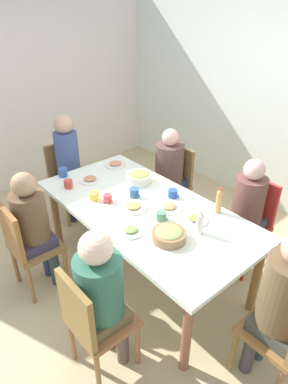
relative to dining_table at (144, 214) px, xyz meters
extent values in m
plane|color=tan|center=(0.00, 0.00, -0.70)|extent=(6.00, 6.00, 0.00)
cube|color=white|center=(0.00, 2.08, 0.60)|extent=(5.24, 0.12, 2.60)
cube|color=silver|center=(-2.56, 0.00, 0.60)|extent=(0.12, 4.29, 2.60)
cube|color=white|center=(0.00, 0.00, 0.06)|extent=(2.07, 1.03, 0.04)
cylinder|color=brown|center=(-0.93, -0.42, -0.33)|extent=(0.07, 0.07, 0.73)
cylinder|color=#925840|center=(0.93, -0.42, -0.33)|extent=(0.07, 0.07, 0.73)
cylinder|color=olive|center=(-0.93, 0.42, -0.33)|extent=(0.07, 0.07, 0.73)
cylinder|color=olive|center=(0.93, 0.42, -0.33)|extent=(0.07, 0.07, 0.73)
cube|color=olive|center=(-0.52, -0.82, -0.26)|extent=(0.40, 0.40, 0.04)
cylinder|color=brown|center=(-0.69, -0.99, -0.48)|extent=(0.04, 0.04, 0.43)
cylinder|color=olive|center=(-0.35, -0.99, -0.48)|extent=(0.04, 0.04, 0.43)
cylinder|color=olive|center=(-0.69, -0.65, -0.48)|extent=(0.04, 0.04, 0.43)
cylinder|color=olive|center=(-0.35, -0.65, -0.48)|extent=(0.04, 0.04, 0.43)
cube|color=#956233|center=(-0.52, -1.00, -0.02)|extent=(0.38, 0.04, 0.45)
cylinder|color=navy|center=(-0.60, -0.72, -0.47)|extent=(0.09, 0.09, 0.45)
cylinder|color=#2D3C45|center=(-0.44, -0.72, -0.47)|extent=(0.09, 0.09, 0.45)
cube|color=#37314C|center=(-0.52, -0.82, -0.20)|extent=(0.30, 0.30, 0.10)
cylinder|color=brown|center=(-0.52, -0.82, 0.07)|extent=(0.29, 0.29, 0.43)
sphere|color=tan|center=(-0.52, -0.82, 0.38)|extent=(0.20, 0.20, 0.20)
cube|color=#AE3123|center=(0.52, 0.82, -0.26)|extent=(0.40, 0.40, 0.04)
cylinder|color=#AD261C|center=(0.69, 0.99, -0.48)|extent=(0.04, 0.04, 0.43)
cylinder|color=#BA341A|center=(0.35, 0.99, -0.48)|extent=(0.04, 0.04, 0.43)
cylinder|color=#B2281A|center=(0.69, 0.65, -0.48)|extent=(0.04, 0.04, 0.43)
cylinder|color=red|center=(0.35, 0.65, -0.48)|extent=(0.04, 0.04, 0.43)
cube|color=red|center=(0.52, 1.00, -0.02)|extent=(0.38, 0.04, 0.45)
cylinder|color=#473E48|center=(0.60, 0.72, -0.47)|extent=(0.09, 0.09, 0.45)
cylinder|color=#3E3A3D|center=(0.44, 0.72, -0.47)|extent=(0.09, 0.09, 0.45)
cube|color=#3E404C|center=(0.52, 0.82, -0.20)|extent=(0.30, 0.30, 0.10)
cylinder|color=brown|center=(0.52, 0.82, 0.07)|extent=(0.29, 0.29, 0.43)
sphere|color=beige|center=(0.52, 0.82, 0.37)|extent=(0.19, 0.19, 0.19)
cube|color=olive|center=(1.33, 0.00, -0.26)|extent=(0.40, 0.40, 0.04)
cylinder|color=olive|center=(1.16, -0.17, -0.48)|extent=(0.04, 0.04, 0.43)
cylinder|color=brown|center=(1.16, 0.17, -0.48)|extent=(0.04, 0.04, 0.43)
cylinder|color=#433D46|center=(1.23, -0.08, -0.47)|extent=(0.09, 0.09, 0.45)
cylinder|color=#354545|center=(1.23, 0.08, -0.47)|extent=(0.09, 0.09, 0.45)
cube|color=#3A3F38|center=(1.33, 0.00, -0.20)|extent=(0.30, 0.30, 0.10)
cylinder|color=brown|center=(1.33, 0.00, 0.11)|extent=(0.31, 0.31, 0.51)
cube|color=olive|center=(-1.33, 0.00, -0.26)|extent=(0.40, 0.40, 0.04)
cylinder|color=olive|center=(-1.50, 0.17, -0.48)|extent=(0.04, 0.04, 0.43)
cylinder|color=olive|center=(-1.50, -0.17, -0.48)|extent=(0.04, 0.04, 0.43)
cylinder|color=olive|center=(-1.16, 0.17, -0.48)|extent=(0.04, 0.04, 0.43)
cylinder|color=olive|center=(-1.16, -0.17, -0.48)|extent=(0.04, 0.04, 0.43)
cube|color=brown|center=(-1.51, 0.00, -0.02)|extent=(0.04, 0.38, 0.45)
cylinder|color=#233948|center=(-1.23, 0.08, -0.47)|extent=(0.09, 0.09, 0.45)
cylinder|color=#282C50|center=(-1.23, -0.08, -0.47)|extent=(0.09, 0.09, 0.45)
cube|color=navy|center=(-1.33, 0.00, -0.20)|extent=(0.30, 0.30, 0.10)
cylinder|color=#3F538F|center=(-1.33, 0.00, 0.12)|extent=(0.26, 0.26, 0.53)
sphere|color=tan|center=(-1.33, 0.00, 0.48)|extent=(0.21, 0.21, 0.21)
cube|color=#965E39|center=(0.52, -0.82, -0.26)|extent=(0.40, 0.40, 0.04)
cylinder|color=#92643F|center=(0.35, -0.99, -0.48)|extent=(0.04, 0.04, 0.43)
cylinder|color=olive|center=(0.69, -0.99, -0.48)|extent=(0.04, 0.04, 0.43)
cylinder|color=olive|center=(0.35, -0.65, -0.48)|extent=(0.04, 0.04, 0.43)
cylinder|color=#925E3F|center=(0.69, -0.65, -0.48)|extent=(0.04, 0.04, 0.43)
cube|color=olive|center=(0.52, -1.00, -0.02)|extent=(0.38, 0.04, 0.45)
cylinder|color=brown|center=(0.44, -0.72, -0.47)|extent=(0.09, 0.09, 0.45)
cylinder|color=brown|center=(0.60, -0.72, -0.47)|extent=(0.09, 0.09, 0.45)
cube|color=brown|center=(0.52, -0.82, -0.20)|extent=(0.30, 0.30, 0.10)
cylinder|color=#316954|center=(0.52, -0.82, 0.07)|extent=(0.31, 0.31, 0.44)
sphere|color=beige|center=(0.52, -0.82, 0.39)|extent=(0.21, 0.21, 0.21)
cube|color=#90613F|center=(-0.52, 0.82, -0.26)|extent=(0.40, 0.40, 0.04)
cylinder|color=olive|center=(-0.35, 0.99, -0.48)|extent=(0.04, 0.04, 0.43)
cylinder|color=#8E603A|center=(-0.69, 0.99, -0.48)|extent=(0.04, 0.04, 0.43)
cylinder|color=olive|center=(-0.35, 0.65, -0.48)|extent=(0.04, 0.04, 0.43)
cylinder|color=brown|center=(-0.69, 0.65, -0.48)|extent=(0.04, 0.04, 0.43)
cube|color=olive|center=(-0.52, 1.00, -0.02)|extent=(0.38, 0.04, 0.45)
cylinder|color=#2D304B|center=(-0.44, 0.72, -0.47)|extent=(0.09, 0.09, 0.45)
cylinder|color=#2A314F|center=(-0.60, 0.72, -0.47)|extent=(0.09, 0.09, 0.45)
cube|color=#23374F|center=(-0.52, 0.82, -0.20)|extent=(0.30, 0.30, 0.10)
cylinder|color=brown|center=(-0.52, 0.82, 0.07)|extent=(0.32, 0.32, 0.42)
sphere|color=beige|center=(-0.52, 0.82, 0.36)|extent=(0.19, 0.19, 0.19)
cylinder|color=silver|center=(-0.05, -0.09, 0.08)|extent=(0.24, 0.24, 0.01)
ellipsoid|color=tan|center=(-0.05, -0.09, 0.10)|extent=(0.13, 0.13, 0.02)
cylinder|color=white|center=(0.16, 0.15, 0.08)|extent=(0.23, 0.23, 0.01)
ellipsoid|color=tan|center=(0.16, 0.15, 0.10)|extent=(0.13, 0.13, 0.02)
cylinder|color=white|center=(-0.71, -0.09, 0.08)|extent=(0.22, 0.22, 0.01)
ellipsoid|color=#C57E4F|center=(-0.71, -0.09, 0.10)|extent=(0.12, 0.12, 0.02)
cylinder|color=silver|center=(0.21, -0.31, 0.08)|extent=(0.20, 0.20, 0.01)
ellipsoid|color=#7D9853|center=(0.21, -0.31, 0.10)|extent=(0.11, 0.11, 0.02)
cylinder|color=silver|center=(0.43, 0.18, 0.08)|extent=(0.21, 0.21, 0.01)
ellipsoid|color=olive|center=(0.43, 0.18, 0.10)|extent=(0.12, 0.12, 0.02)
cylinder|color=silver|center=(-0.83, 0.30, 0.08)|extent=(0.23, 0.23, 0.01)
ellipsoid|color=tan|center=(-0.83, 0.30, 0.10)|extent=(0.13, 0.13, 0.02)
cylinder|color=#916846|center=(0.47, -0.15, 0.11)|extent=(0.26, 0.26, 0.07)
ellipsoid|color=#909C58|center=(0.47, -0.15, 0.15)|extent=(0.21, 0.21, 0.04)
cylinder|color=beige|center=(-0.37, 0.25, 0.12)|extent=(0.26, 0.26, 0.09)
ellipsoid|color=#91A84F|center=(-0.37, 0.25, 0.17)|extent=(0.21, 0.21, 0.04)
cylinder|color=#CD4644|center=(-0.27, -0.19, 0.11)|extent=(0.08, 0.08, 0.07)
torus|color=#D34545|center=(-0.22, -0.19, 0.11)|extent=(0.05, 0.01, 0.05)
cylinder|color=#33629A|center=(-0.19, 0.04, 0.12)|extent=(0.09, 0.09, 0.09)
torus|color=#35629F|center=(-0.13, 0.04, 0.12)|extent=(0.05, 0.01, 0.05)
cylinder|color=#518268|center=(0.24, -0.02, 0.11)|extent=(0.09, 0.09, 0.08)
torus|color=#47925E|center=(0.29, -0.02, 0.11)|extent=(0.05, 0.01, 0.05)
cylinder|color=yellow|center=(-0.39, -0.26, 0.11)|extent=(0.09, 0.09, 0.07)
torus|color=#DDCD52|center=(-0.33, -0.26, 0.11)|extent=(0.05, 0.01, 0.05)
cylinder|color=#385BA7|center=(-0.97, -0.25, 0.12)|extent=(0.09, 0.09, 0.09)
torus|color=#3659A5|center=(-0.92, -0.25, 0.12)|extent=(0.05, 0.01, 0.05)
cylinder|color=#29529F|center=(0.04, 0.31, 0.11)|extent=(0.09, 0.09, 0.07)
torus|color=#2B5C9F|center=(0.10, 0.31, 0.11)|extent=(0.05, 0.01, 0.05)
cylinder|color=#C74335|center=(-0.73, -0.33, 0.11)|extent=(0.08, 0.08, 0.08)
torus|color=#D25145|center=(-0.68, -0.33, 0.11)|extent=(0.05, 0.01, 0.05)
cylinder|color=silver|center=(0.56, 0.08, 0.16)|extent=(0.06, 0.06, 0.17)
cone|color=silver|center=(0.56, 0.08, 0.26)|extent=(0.05, 0.05, 0.03)
cylinder|color=white|center=(0.56, 0.08, 0.28)|extent=(0.03, 0.03, 0.01)
cylinder|color=#CA9249|center=(0.47, 0.42, 0.17)|extent=(0.05, 0.05, 0.20)
cone|color=tan|center=(0.47, 0.42, 0.29)|extent=(0.05, 0.05, 0.03)
cylinder|color=red|center=(0.47, 0.42, 0.31)|extent=(0.03, 0.03, 0.01)
camera|label=1|loc=(1.86, -1.59, 1.66)|focal=31.22mm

